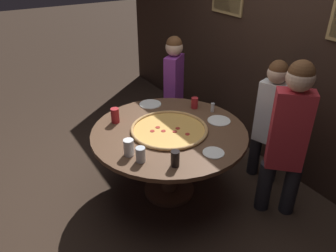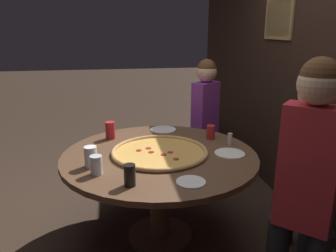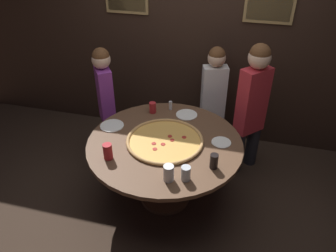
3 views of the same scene
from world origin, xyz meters
The scene contains 16 objects.
ground_plane centered at (0.00, 0.00, 0.00)m, with size 24.00×24.00×0.00m, color #38281E.
back_wall centered at (0.00, 1.34, 1.30)m, with size 6.40×0.08×2.60m.
dining_table centered at (0.00, 0.00, 0.60)m, with size 1.48×1.48×0.74m.
giant_pizza centered at (0.00, 0.00, 0.75)m, with size 0.74×0.74×0.03m.
drink_cup_front_edge centered at (-0.42, -0.36, 0.81)m, with size 0.08×0.08×0.15m, color #B22328.
drink_cup_by_shaker centered at (0.50, -0.26, 0.81)m, with size 0.07×0.07×0.14m, color black.
drink_cup_beside_pizza centered at (0.30, -0.46, 0.80)m, with size 0.08×0.08×0.13m, color silver.
drink_cup_far_right centered at (-0.27, 0.48, 0.80)m, with size 0.07×0.07×0.12m, color #B22328.
drink_cup_near_right centered at (0.17, -0.50, 0.81)m, with size 0.09×0.09×0.14m, color white.
white_plate_right_side centered at (0.52, 0.12, 0.74)m, with size 0.19×0.19×0.01m, color white.
white_plate_far_back centered at (0.10, 0.52, 0.74)m, with size 0.23×0.23×0.01m, color white.
white_plate_near_front centered at (-0.59, 0.12, 0.74)m, with size 0.24×0.24×0.01m, color white.
condiment_shaker centered at (-0.09, 0.59, 0.79)m, with size 0.04×0.04×0.10m.
diner_centre_back centered at (-0.87, 0.61, 0.77)m, with size 0.30×0.35×1.37m.
diner_far_right centered at (0.32, 1.01, 0.76)m, with size 0.36×0.23×1.34m.
diner_side_right centered at (0.77, 0.74, 0.86)m, with size 0.36×0.37×1.52m.
Camera 1 is at (2.27, -1.42, 2.30)m, focal length 35.00 mm.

